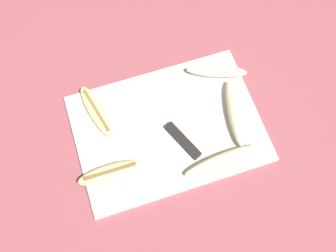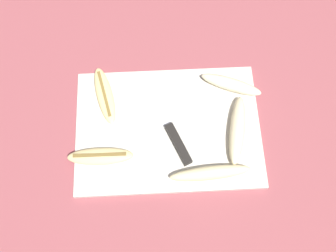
# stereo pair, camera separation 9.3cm
# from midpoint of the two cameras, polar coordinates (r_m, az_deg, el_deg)

# --- Properties ---
(ground_plane) EXTENTS (4.00, 4.00, 0.00)m
(ground_plane) POSITION_cam_midpoint_polar(r_m,az_deg,el_deg) (0.95, 2.78, -0.84)
(ground_plane) COLOR #93474C
(cutting_board) EXTENTS (0.44, 0.31, 0.01)m
(cutting_board) POSITION_cam_midpoint_polar(r_m,az_deg,el_deg) (0.94, 2.80, -0.71)
(cutting_board) COLOR beige
(cutting_board) RESTS_ON ground_plane
(knife) EXTENTS (0.12, 0.24, 0.02)m
(knife) POSITION_cam_midpoint_polar(r_m,az_deg,el_deg) (0.93, 3.65, -1.68)
(knife) COLOR black
(knife) RESTS_ON cutting_board
(banana_spotted_left) EXTENTS (0.15, 0.04, 0.02)m
(banana_spotted_left) POSITION_cam_midpoint_polar(r_m,az_deg,el_deg) (0.91, -6.95, -4.75)
(banana_spotted_left) COLOR #DBC684
(banana_spotted_left) RESTS_ON cutting_board
(banana_cream_curved) EXTENTS (0.07, 0.18, 0.03)m
(banana_cream_curved) POSITION_cam_midpoint_polar(r_m,az_deg,el_deg) (0.94, 12.82, -0.87)
(banana_cream_curved) COLOR beige
(banana_cream_curved) RESTS_ON cutting_board
(banana_golden_short) EXTENTS (0.07, 0.16, 0.02)m
(banana_golden_short) POSITION_cam_midpoint_polar(r_m,az_deg,el_deg) (0.97, -6.49, 4.14)
(banana_golden_short) COLOR #EDD689
(banana_golden_short) RESTS_ON cutting_board
(banana_bright_far) EXTENTS (0.15, 0.09, 0.03)m
(banana_bright_far) POSITION_cam_midpoint_polar(r_m,az_deg,el_deg) (0.99, 11.82, 5.60)
(banana_bright_far) COLOR beige
(banana_bright_far) RESTS_ON cutting_board
(banana_soft_right) EXTENTS (0.19, 0.04, 0.03)m
(banana_soft_right) POSITION_cam_midpoint_polar(r_m,az_deg,el_deg) (0.90, 9.12, -7.12)
(banana_soft_right) COLOR beige
(banana_soft_right) RESTS_ON cutting_board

